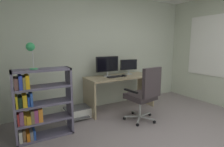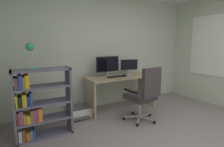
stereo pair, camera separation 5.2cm
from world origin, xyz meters
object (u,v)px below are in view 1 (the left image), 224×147
at_px(computer_mouse, 124,76).
at_px(desk_lamp, 31,49).
at_px(monitor_main, 107,65).
at_px(keyboard, 115,77).
at_px(printer, 77,112).
at_px(desk, 120,85).
at_px(office_chair, 144,93).
at_px(bookshelf, 37,105).
at_px(monitor_secondary, 129,66).

height_order(computer_mouse, desk_lamp, desk_lamp).
relative_size(monitor_main, desk_lamp, 1.37).
bearing_deg(keyboard, printer, 171.49).
bearing_deg(monitor_main, printer, -173.27).
height_order(desk, office_chair, office_chair).
bearing_deg(office_chair, computer_mouse, 86.25).
relative_size(desk, bookshelf, 1.41).
xyz_separation_m(office_chair, printer, (-1.03, 0.84, -0.47)).
xyz_separation_m(monitor_secondary, printer, (-1.33, -0.09, -0.86)).
height_order(monitor_main, printer, monitor_main).
bearing_deg(monitor_main, desk_lamp, -160.59).
bearing_deg(monitor_main, office_chair, -73.31).
bearing_deg(monitor_main, monitor_secondary, 0.01).
height_order(monitor_main, keyboard, monitor_main).
distance_m(monitor_secondary, office_chair, 1.05).
bearing_deg(monitor_secondary, printer, -176.16).
relative_size(bookshelf, desk_lamp, 2.78).
relative_size(monitor_secondary, computer_mouse, 4.17).
relative_size(monitor_secondary, bookshelf, 0.38).
bearing_deg(desk_lamp, bookshelf, -1.84).
height_order(office_chair, desk_lamp, desk_lamp).
distance_m(desk, monitor_secondary, 0.52).
bearing_deg(computer_mouse, bookshelf, -178.10).
height_order(desk, computer_mouse, computer_mouse).
bearing_deg(monitor_main, bookshelf, -160.20).
xyz_separation_m(office_chair, desk_lamp, (-1.84, 0.37, 0.82)).
distance_m(monitor_main, monitor_secondary, 0.58).
distance_m(keyboard, computer_mouse, 0.23).
xyz_separation_m(keyboard, bookshelf, (-1.63, -0.39, -0.23)).
distance_m(desk, computer_mouse, 0.23).
distance_m(desk, office_chair, 0.82).
xyz_separation_m(desk, keyboard, (-0.17, -0.06, 0.21)).
distance_m(desk, printer, 1.12).
height_order(monitor_secondary, computer_mouse, monitor_secondary).
bearing_deg(desk, office_chair, -89.19).
xyz_separation_m(keyboard, desk_lamp, (-1.66, -0.39, 0.62)).
xyz_separation_m(desk, printer, (-1.02, 0.01, -0.46)).
bearing_deg(desk_lamp, office_chair, -11.41).
height_order(monitor_secondary, desk_lamp, desk_lamp).
bearing_deg(computer_mouse, desk_lamp, -178.31).
distance_m(keyboard, office_chair, 0.81).
bearing_deg(keyboard, computer_mouse, -6.34).
distance_m(monitor_main, computer_mouse, 0.44).
bearing_deg(monitor_secondary, keyboard, -161.27).
bearing_deg(computer_mouse, printer, 165.90).
xyz_separation_m(desk, desk_lamp, (-1.83, -0.45, 0.83)).
bearing_deg(desk_lamp, desk, 13.75).
relative_size(office_chair, printer, 2.03).
distance_m(desk, keyboard, 0.28).
bearing_deg(computer_mouse, office_chair, -103.35).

